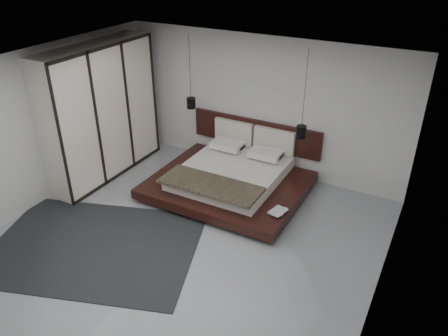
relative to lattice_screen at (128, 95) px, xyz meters
The scene contains 14 objects.
floor 4.05m from the lattice_screen, 39.71° to the right, with size 6.00×6.00×0.00m, color #93969C.
ceiling 4.12m from the lattice_screen, 39.71° to the right, with size 6.00×6.00×0.00m, color white.
wall_back 3.00m from the lattice_screen, 10.56° to the left, with size 6.00×6.00×0.00m, color silver.
wall_front 6.20m from the lattice_screen, 61.57° to the right, with size 6.00×6.00×0.00m, color silver.
wall_left 2.45m from the lattice_screen, 91.17° to the right, with size 6.00×6.00×0.00m, color silver.
wall_right 6.44m from the lattice_screen, 22.38° to the right, with size 6.00×6.00×0.00m, color silver.
lattice_screen is the anchor object (origin of this frame).
bed 3.09m from the lattice_screen, 10.74° to the right, with size 2.85×2.42×1.09m.
book_lower 4.34m from the lattice_screen, 16.64° to the right, with size 0.20×0.27×0.03m, color #99724C.
book_upper 4.33m from the lattice_screen, 17.12° to the right, with size 0.23×0.32×0.02m, color #99724C.
pendant_left 1.71m from the lattice_screen, ahead, with size 0.18×0.18×1.46m.
pendant_right 4.04m from the lattice_screen, ahead, with size 0.18×0.18×1.61m.
wardrobe 1.17m from the lattice_screen, 77.55° to the right, with size 0.64×2.72×2.67m.
rug 3.86m from the lattice_screen, 61.28° to the right, with size 3.28×2.34×0.01m, color black.
Camera 1 is at (3.31, -4.66, 4.47)m, focal length 35.00 mm.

